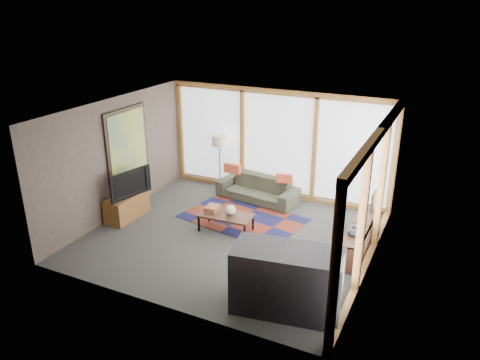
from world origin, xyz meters
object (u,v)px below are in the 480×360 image
at_px(television, 128,183).
at_px(tv_console, 127,206).
at_px(bookshelf, 360,236).
at_px(floor_lamp, 220,163).
at_px(bar_counter, 287,280).
at_px(coffee_table, 226,223).
at_px(sofa, 258,189).

bearing_deg(television, tv_console, 107.49).
height_order(tv_console, television, television).
bearing_deg(bookshelf, television, -169.97).
relative_size(floor_lamp, tv_console, 1.34).
height_order(floor_lamp, bar_counter, floor_lamp).
bearing_deg(bookshelf, floor_lamp, 159.70).
bearing_deg(bookshelf, coffee_table, -169.74).
distance_m(television, bar_counter, 4.51).
relative_size(sofa, bookshelf, 0.96).
relative_size(floor_lamp, bar_counter, 0.86).
relative_size(coffee_table, bookshelf, 0.54).
bearing_deg(coffee_table, bookshelf, 10.26).
height_order(bookshelf, bar_counter, bar_counter).
relative_size(tv_console, television, 1.02).
xyz_separation_m(floor_lamp, bookshelf, (3.80, -1.40, -0.46)).
relative_size(bookshelf, tv_console, 1.91).
bearing_deg(coffee_table, bar_counter, -43.27).
bearing_deg(bar_counter, bookshelf, 66.42).
relative_size(floor_lamp, coffee_table, 1.29).
bearing_deg(television, coffee_table, -67.11).
bearing_deg(sofa, bookshelf, -17.27).
height_order(floor_lamp, coffee_table, floor_lamp).
height_order(sofa, television, television).
relative_size(sofa, coffee_table, 1.76).
distance_m(floor_lamp, television, 2.49).
height_order(floor_lamp, bookshelf, floor_lamp).
bearing_deg(television, sofa, -31.93).
bearing_deg(coffee_table, television, -170.25).
xyz_separation_m(floor_lamp, bar_counter, (3.19, -3.81, -0.19)).
distance_m(floor_lamp, coffee_table, 2.26).
bearing_deg(sofa, bar_counter, -52.51).
height_order(coffee_table, tv_console, tv_console).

